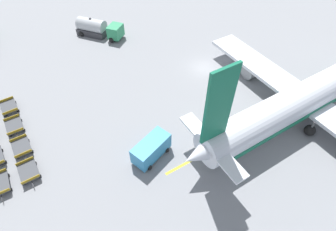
{
  "coord_description": "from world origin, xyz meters",
  "views": [
    {
      "loc": [
        23.68,
        -21.96,
        24.13
      ],
      "look_at": [
        6.51,
        -10.83,
        1.79
      ],
      "focal_mm": 28.0,
      "sensor_mm": 36.0,
      "label": 1
    }
  ],
  "objects": [
    {
      "name": "baggage_dolly_row_mid_a_col_d",
      "position": [
        4.25,
        -26.42,
        0.48
      ],
      "size": [
        3.31,
        1.88,
        0.92
      ],
      "color": "#424449",
      "rests_on": "ground_plane"
    },
    {
      "name": "baggage_dolly_row_mid_a_col_a",
      "position": [
        -6.67,
        -26.27,
        0.48
      ],
      "size": [
        3.33,
        1.91,
        0.92
      ],
      "color": "#424449",
      "rests_on": "ground_plane"
    },
    {
      "name": "service_van",
      "position": [
        9.13,
        -14.65,
        1.25
      ],
      "size": [
        3.26,
        4.8,
        2.32
      ],
      "color": "teal",
      "rests_on": "ground_plane"
    },
    {
      "name": "fuel_tanker_primary",
      "position": [
        -17.4,
        -9.78,
        1.25
      ],
      "size": [
        7.99,
        6.87,
        3.01
      ],
      "color": "#2D8C5B",
      "rests_on": "ground_plane"
    },
    {
      "name": "baggage_dolly_row_mid_a_col_c",
      "position": [
        0.67,
        -26.33,
        0.48
      ],
      "size": [
        3.31,
        1.88,
        0.92
      ],
      "color": "#424449",
      "rests_on": "ground_plane"
    },
    {
      "name": "airplane",
      "position": [
        13.81,
        5.11,
        2.85
      ],
      "size": [
        32.01,
        37.61,
        12.87
      ],
      "color": "silver",
      "rests_on": "ground_plane"
    },
    {
      "name": "baggage_dolly_row_mid_a_col_b",
      "position": [
        -3.0,
        -26.36,
        0.48
      ],
      "size": [
        3.33,
        1.91,
        0.92
      ],
      "color": "#424449",
      "rests_on": "ground_plane"
    },
    {
      "name": "stand_guidance_stripe",
      "position": [
        12.27,
        -2.68,
        0.0
      ],
      "size": [
        0.95,
        23.94,
        0.01
      ],
      "color": "yellow",
      "rests_on": "ground_plane"
    },
    {
      "name": "ground_plane",
      "position": [
        0.0,
        0.0,
        0.0
      ],
      "size": [
        500.0,
        500.0,
        0.0
      ],
      "primitive_type": "plane",
      "color": "gray"
    }
  ]
}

